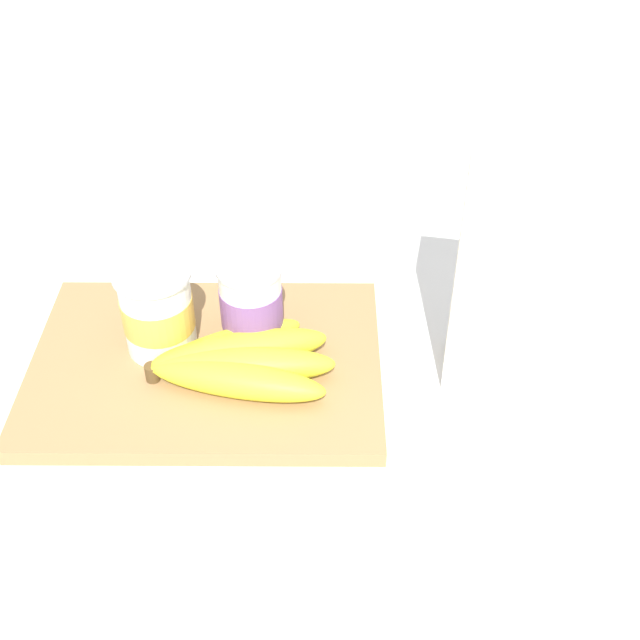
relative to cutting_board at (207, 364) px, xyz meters
The scene contains 6 objects.
ground_plane 0.01m from the cutting_board, ahead, with size 2.40×2.40×0.00m, color silver.
cutting_board is the anchor object (origin of this frame).
cereal_box 0.34m from the cutting_board, ahead, with size 0.17×0.07×0.25m, color white.
yogurt_cup_front 0.07m from the cutting_board, 157.56° to the left, with size 0.08×0.08×0.09m.
yogurt_cup_back 0.08m from the cutting_board, 31.59° to the left, with size 0.06×0.06×0.09m.
banana_bunch 0.05m from the cutting_board, 31.61° to the right, with size 0.18×0.14×0.04m.
Camera 1 is at (0.12, -0.59, 0.56)m, focal length 45.69 mm.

